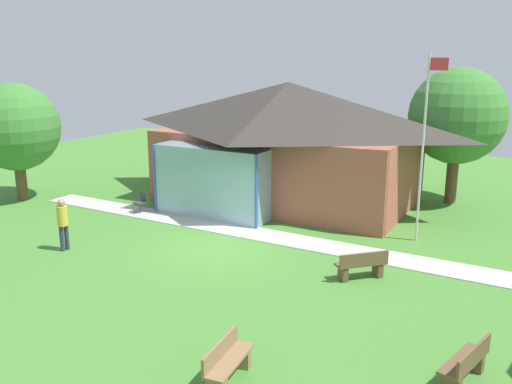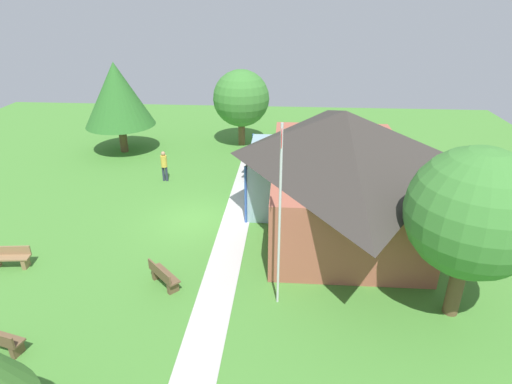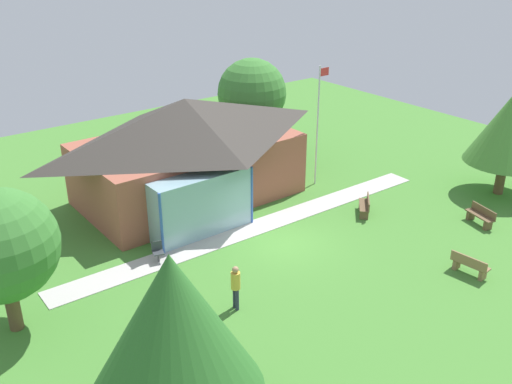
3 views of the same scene
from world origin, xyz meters
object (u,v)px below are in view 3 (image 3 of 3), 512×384
at_px(tree_far_east, 510,127).
at_px(pavilion, 188,149).
at_px(patio_chair_west, 158,252).
at_px(bench_lawn_far_right, 481,216).
at_px(visitor_strolling_lawn, 236,284).
at_px(tree_behind_pavilion_right, 252,93).
at_px(bench_front_right, 470,265).
at_px(flagpole, 318,121).
at_px(tree_west_hedge, 0,246).
at_px(bench_mid_right, 365,206).
at_px(tree_lawn_corner, 174,327).

bearing_deg(tree_far_east, pavilion, 144.66).
bearing_deg(patio_chair_west, tree_far_east, -179.86).
distance_m(bench_lawn_far_right, visitor_strolling_lawn, 12.85).
distance_m(bench_lawn_far_right, tree_behind_pavilion_right, 14.47).
bearing_deg(bench_front_right, visitor_strolling_lawn, -119.56).
distance_m(pavilion, visitor_strolling_lawn, 9.87).
distance_m(flagpole, tree_far_east, 9.40).
bearing_deg(tree_west_hedge, tree_behind_pavilion_right, 27.43).
height_order(tree_far_east, tree_west_hedge, tree_far_east).
bearing_deg(tree_behind_pavilion_right, tree_far_east, -62.33).
xyz_separation_m(bench_mid_right, tree_behind_pavilion_right, (0.74, 9.86, 3.32)).
relative_size(bench_mid_right, tree_west_hedge, 0.27).
height_order(bench_front_right, patio_chair_west, patio_chair_west).
distance_m(visitor_strolling_lawn, tree_far_east, 16.76).
relative_size(bench_mid_right, tree_far_east, 0.25).
distance_m(flagpole, patio_chair_west, 11.18).
height_order(patio_chair_west, tree_behind_pavilion_right, tree_behind_pavilion_right).
relative_size(bench_lawn_far_right, tree_lawn_corner, 0.27).
bearing_deg(bench_mid_right, visitor_strolling_lawn, 149.71).
bearing_deg(bench_front_right, pavilion, -164.80).
distance_m(patio_chair_west, tree_behind_pavilion_right, 13.57).
relative_size(patio_chair_west, tree_behind_pavilion_right, 0.15).
bearing_deg(flagpole, tree_west_hedge, -170.07).
height_order(flagpole, bench_lawn_far_right, flagpole).
bearing_deg(tree_west_hedge, tree_far_east, -9.29).
bearing_deg(pavilion, bench_front_right, -68.82).
distance_m(bench_lawn_far_right, tree_west_hedge, 20.19).
height_order(pavilion, tree_far_east, tree_far_east).
relative_size(tree_far_east, tree_lawn_corner, 0.93).
xyz_separation_m(flagpole, tree_west_hedge, (-16.53, -2.89, -0.25)).
xyz_separation_m(tree_far_east, tree_lawn_corner, (-21.20, -3.86, 0.22)).
relative_size(flagpole, bench_mid_right, 4.60).
height_order(bench_front_right, tree_west_hedge, tree_west_hedge).
relative_size(pavilion, bench_lawn_far_right, 7.25).
distance_m(tree_lawn_corner, tree_west_hedge, 7.91).
relative_size(visitor_strolling_lawn, tree_behind_pavilion_right, 0.30).
bearing_deg(patio_chair_west, pavilion, -118.23).
distance_m(bench_front_right, tree_lawn_corner, 13.65).
distance_m(bench_mid_right, patio_chair_west, 10.17).
distance_m(bench_lawn_far_right, tree_far_east, 5.16).
height_order(visitor_strolling_lawn, tree_far_east, tree_far_east).
height_order(flagpole, tree_lawn_corner, flagpole).
relative_size(pavilion, tree_west_hedge, 2.22).
height_order(patio_chair_west, visitor_strolling_lawn, visitor_strolling_lawn).
bearing_deg(pavilion, flagpole, -21.48).
bearing_deg(bench_lawn_far_right, bench_front_right, 132.35).
bearing_deg(visitor_strolling_lawn, bench_mid_right, 113.47).
bearing_deg(tree_west_hedge, visitor_strolling_lawn, -29.04).
xyz_separation_m(pavilion, tree_far_east, (12.93, -9.17, 0.90)).
height_order(bench_mid_right, tree_lawn_corner, tree_lawn_corner).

